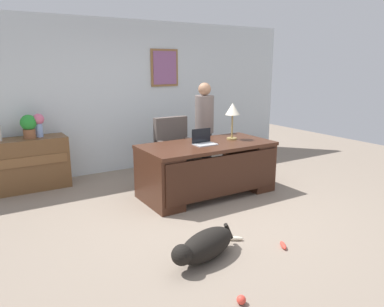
# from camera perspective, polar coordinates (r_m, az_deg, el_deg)

# --- Properties ---
(ground_plane) EXTENTS (12.00, 12.00, 0.00)m
(ground_plane) POSITION_cam_1_polar(r_m,az_deg,el_deg) (4.94, 2.14, -9.15)
(ground_plane) COLOR gray
(back_wall) EXTENTS (7.00, 0.16, 2.70)m
(back_wall) POSITION_cam_1_polar(r_m,az_deg,el_deg) (6.89, -9.95, 8.79)
(back_wall) COLOR silver
(back_wall) RESTS_ON ground_plane
(desk) EXTENTS (1.97, 0.96, 0.78)m
(desk) POSITION_cam_1_polar(r_m,az_deg,el_deg) (5.47, 2.49, -2.12)
(desk) COLOR #422316
(desk) RESTS_ON ground_plane
(credenza) EXTENTS (1.23, 0.50, 0.82)m
(credenza) POSITION_cam_1_polar(r_m,az_deg,el_deg) (6.25, -24.38, -1.53)
(credenza) COLOR brown
(credenza) RESTS_ON ground_plane
(armchair) EXTENTS (0.60, 0.59, 1.05)m
(armchair) POSITION_cam_1_polar(r_m,az_deg,el_deg) (6.23, -2.58, 0.29)
(armchair) COLOR #564C47
(armchair) RESTS_ON ground_plane
(person_standing) EXTENTS (0.32, 0.32, 1.63)m
(person_standing) POSITION_cam_1_polar(r_m,az_deg,el_deg) (6.31, 1.92, 3.81)
(person_standing) COLOR #262323
(person_standing) RESTS_ON ground_plane
(dog_lying) EXTENTS (0.88, 0.50, 0.30)m
(dog_lying) POSITION_cam_1_polar(r_m,az_deg,el_deg) (3.77, 1.94, -14.19)
(dog_lying) COLOR black
(dog_lying) RESTS_ON ground_plane
(laptop) EXTENTS (0.32, 0.22, 0.22)m
(laptop) POSITION_cam_1_polar(r_m,az_deg,el_deg) (5.34, 1.79, 2.03)
(laptop) COLOR #B2B5BA
(laptop) RESTS_ON desk
(desk_lamp) EXTENTS (0.22, 0.22, 0.56)m
(desk_lamp) POSITION_cam_1_polar(r_m,az_deg,el_deg) (5.68, 6.33, 6.57)
(desk_lamp) COLOR #9E8447
(desk_lamp) RESTS_ON desk
(vase_with_flowers) EXTENTS (0.17, 0.17, 0.37)m
(vase_with_flowers) POSITION_cam_1_polar(r_m,az_deg,el_deg) (6.16, -22.79, 4.46)
(vase_with_flowers) COLOR #82A0D6
(vase_with_flowers) RESTS_ON credenza
(potted_plant) EXTENTS (0.24, 0.24, 0.36)m
(potted_plant) POSITION_cam_1_polar(r_m,az_deg,el_deg) (6.15, -24.11, 4.04)
(potted_plant) COLOR brown
(potted_plant) RESTS_ON credenza
(dog_toy_ball) EXTENTS (0.08, 0.08, 0.08)m
(dog_toy_ball) POSITION_cam_1_polar(r_m,az_deg,el_deg) (3.25, 7.69, -21.67)
(dog_toy_ball) COLOR #E53F33
(dog_toy_ball) RESTS_ON ground_plane
(dog_toy_bone) EXTENTS (0.19, 0.15, 0.05)m
(dog_toy_bone) POSITION_cam_1_polar(r_m,az_deg,el_deg) (4.22, 6.66, -13.01)
(dog_toy_bone) COLOR beige
(dog_toy_bone) RESTS_ON ground_plane
(dog_toy_plush) EXTENTS (0.13, 0.17, 0.05)m
(dog_toy_plush) POSITION_cam_1_polar(r_m,az_deg,el_deg) (4.17, 14.02, -13.70)
(dog_toy_plush) COLOR #E53F33
(dog_toy_plush) RESTS_ON ground_plane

